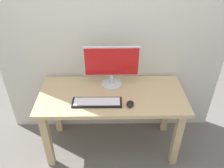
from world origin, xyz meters
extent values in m
plane|color=slate|center=(0.00, 0.00, 0.00)|extent=(6.00, 6.00, 0.00)
cube|color=silver|center=(0.00, 0.38, 1.50)|extent=(2.50, 0.04, 3.00)
cube|color=tan|center=(0.00, 0.00, 0.74)|extent=(1.49, 0.67, 0.04)
cube|color=tan|center=(-0.66, -0.26, 0.36)|extent=(0.07, 0.07, 0.72)
cube|color=tan|center=(0.66, -0.26, 0.36)|extent=(0.07, 0.07, 0.72)
cube|color=tan|center=(-0.66, 0.26, 0.36)|extent=(0.07, 0.07, 0.72)
cube|color=tan|center=(0.66, 0.26, 0.36)|extent=(0.07, 0.07, 0.72)
cylinder|color=silver|center=(0.00, 0.16, 0.77)|extent=(0.22, 0.22, 0.02)
cylinder|color=silver|center=(0.00, 0.16, 0.83)|extent=(0.04, 0.04, 0.11)
cube|color=silver|center=(0.00, 0.17, 1.04)|extent=(0.57, 0.02, 0.32)
cube|color=red|center=(0.00, 0.16, 1.04)|extent=(0.54, 0.01, 0.30)
cube|color=black|center=(-0.15, -0.15, 0.77)|extent=(0.48, 0.15, 0.02)
cube|color=silver|center=(-0.15, -0.15, 0.78)|extent=(0.44, 0.12, 0.00)
ellipsoid|color=black|center=(0.17, -0.19, 0.78)|extent=(0.09, 0.11, 0.04)
camera|label=1|loc=(-0.03, -1.87, 2.16)|focal=36.85mm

